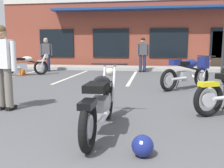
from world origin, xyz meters
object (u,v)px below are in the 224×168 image
at_px(motorcycle_black_cruiser, 25,65).
at_px(person_in_black_shirt, 143,53).
at_px(person_in_shorts_foreground, 3,63).
at_px(helmet_on_pavement, 143,146).
at_px(motorcycle_foreground_classic, 100,102).
at_px(motorcycle_blue_standard, 189,71).
at_px(traffic_cone, 22,69).
at_px(person_by_back_row, 46,53).

xyz_separation_m(motorcycle_black_cruiser, person_in_black_shirt, (5.02, 2.25, 0.49)).
xyz_separation_m(person_in_black_shirt, person_in_shorts_foreground, (-2.45, -7.98, 0.00)).
distance_m(motorcycle_black_cruiser, person_in_black_shirt, 5.52).
bearing_deg(helmet_on_pavement, motorcycle_foreground_classic, 130.07).
bearing_deg(motorcycle_blue_standard, traffic_cone, 157.24).
distance_m(person_in_shorts_foreground, traffic_cone, 6.79).
relative_size(person_in_black_shirt, person_in_shorts_foreground, 1.00).
height_order(person_in_black_shirt, person_in_shorts_foreground, same).
bearing_deg(person_in_shorts_foreground, motorcycle_black_cruiser, 114.15).
xyz_separation_m(motorcycle_blue_standard, helmet_on_pavement, (-1.20, -5.01, -0.40)).
distance_m(motorcycle_foreground_classic, person_by_back_row, 9.67).
bearing_deg(traffic_cone, person_in_shorts_foreground, -64.77).
distance_m(person_by_back_row, traffic_cone, 1.69).
xyz_separation_m(person_in_shorts_foreground, traffic_cone, (-2.88, 6.11, -0.69)).
distance_m(motorcycle_blue_standard, helmet_on_pavement, 5.16).
distance_m(person_by_back_row, helmet_on_pavement, 10.68).
distance_m(motorcycle_foreground_classic, motorcycle_blue_standard, 4.62).
xyz_separation_m(motorcycle_foreground_classic, traffic_cone, (-5.02, 7.11, -0.20)).
bearing_deg(motorcycle_blue_standard, person_in_shorts_foreground, -141.00).
bearing_deg(helmet_on_pavement, person_by_back_row, 118.82).
bearing_deg(person_by_back_row, motorcycle_foreground_classic, -62.35).
distance_m(motorcycle_black_cruiser, motorcycle_blue_standard, 7.02).
bearing_deg(person_in_black_shirt, motorcycle_foreground_classic, -91.95).
xyz_separation_m(person_in_black_shirt, person_by_back_row, (-4.79, -0.42, 0.00)).
bearing_deg(person_by_back_row, person_in_shorts_foreground, -72.78).
xyz_separation_m(motorcycle_foreground_classic, motorcycle_blue_standard, (1.85, 4.23, 0.07)).
xyz_separation_m(motorcycle_blue_standard, person_in_shorts_foreground, (-3.99, -3.23, 0.42)).
relative_size(motorcycle_blue_standard, helmet_on_pavement, 6.55).
bearing_deg(motorcycle_black_cruiser, person_by_back_row, 82.90).
bearing_deg(motorcycle_foreground_classic, helmet_on_pavement, -49.93).
bearing_deg(person_in_black_shirt, person_in_shorts_foreground, -107.05).
relative_size(motorcycle_black_cruiser, person_in_black_shirt, 1.09).
distance_m(motorcycle_black_cruiser, person_by_back_row, 1.90).
bearing_deg(motorcycle_blue_standard, helmet_on_pavement, -103.45).
height_order(person_in_shorts_foreground, person_by_back_row, same).
xyz_separation_m(person_by_back_row, helmet_on_pavement, (5.13, -9.33, -0.82)).
bearing_deg(motorcycle_foreground_classic, person_in_shorts_foreground, 154.98).
bearing_deg(person_in_black_shirt, helmet_on_pavement, -87.97).
xyz_separation_m(motorcycle_foreground_classic, person_in_black_shirt, (0.31, 8.98, 0.49)).
relative_size(motorcycle_foreground_classic, motorcycle_black_cruiser, 1.15).
relative_size(person_in_black_shirt, helmet_on_pavement, 6.44).
bearing_deg(motorcycle_blue_standard, motorcycle_foreground_classic, -113.62).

